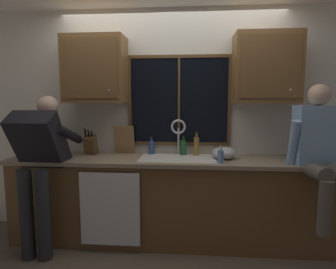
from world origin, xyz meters
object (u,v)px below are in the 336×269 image
at_px(person_sitting_on_counter, 321,147).
at_px(bottle_amber_small, 183,147).
at_px(bottle_tall_clear, 196,146).
at_px(soap_dispenser, 221,156).
at_px(cutting_board, 124,140).
at_px(mixing_bowl, 224,153).
at_px(person_standing, 40,158).
at_px(knife_block, 91,145).
at_px(bottle_green_glass, 151,147).

height_order(person_sitting_on_counter, bottle_amber_small, person_sitting_on_counter).
bearing_deg(bottle_tall_clear, soap_dispenser, -58.03).
distance_m(soap_dispenser, bottle_tall_clear, 0.43).
distance_m(person_sitting_on_counter, bottle_tall_clear, 1.21).
height_order(cutting_board, mixing_bowl, cutting_board).
bearing_deg(person_standing, soap_dispenser, 4.22).
xyz_separation_m(knife_block, bottle_tall_clear, (1.19, 0.05, 0.00)).
distance_m(knife_block, bottle_amber_small, 1.05).
relative_size(knife_block, cutting_board, 0.98).
relative_size(knife_block, bottle_tall_clear, 1.22).
height_order(bottle_green_glass, bottle_amber_small, bottle_amber_small).
relative_size(person_standing, bottle_tall_clear, 5.98).
xyz_separation_m(person_sitting_on_counter, bottle_green_glass, (-1.64, 0.48, -0.10)).
bearing_deg(bottle_green_glass, mixing_bowl, -12.73).
xyz_separation_m(knife_block, bottle_green_glass, (0.68, 0.09, -0.03)).
relative_size(person_sitting_on_counter, soap_dispenser, 7.24).
bearing_deg(soap_dispenser, knife_block, 167.60).
bearing_deg(bottle_amber_small, bottle_tall_clear, -6.39).
relative_size(knife_block, bottle_green_glass, 1.62).
bearing_deg(knife_block, cutting_board, 14.84).
xyz_separation_m(bottle_green_glass, bottle_amber_small, (0.37, -0.02, 0.01)).
height_order(bottle_green_glass, bottle_tall_clear, bottle_tall_clear).
relative_size(person_sitting_on_counter, mixing_bowl, 4.83).
distance_m(person_sitting_on_counter, bottle_amber_small, 1.35).
distance_m(person_sitting_on_counter, knife_block, 2.35).
height_order(knife_block, bottle_green_glass, knife_block).
xyz_separation_m(knife_block, mixing_bowl, (1.48, -0.10, -0.05)).
xyz_separation_m(person_sitting_on_counter, mixing_bowl, (-0.84, 0.29, -0.13)).
bearing_deg(person_sitting_on_counter, soap_dispenser, 175.03).
bearing_deg(bottle_amber_small, cutting_board, 177.71).
relative_size(person_standing, bottle_green_glass, 7.96).
relative_size(cutting_board, bottle_tall_clear, 1.25).
height_order(knife_block, bottle_amber_small, knife_block).
xyz_separation_m(person_standing, mixing_bowl, (1.83, 0.35, 0.01)).
bearing_deg(cutting_board, bottle_green_glass, -2.05).
bearing_deg(bottle_green_glass, bottle_amber_small, -2.50).
bearing_deg(bottle_tall_clear, person_standing, -162.20).
bearing_deg(person_standing, knife_block, 51.35).
relative_size(person_sitting_on_counter, bottle_tall_clear, 4.78).
bearing_deg(person_sitting_on_counter, bottle_amber_small, 160.14).
bearing_deg(bottle_amber_small, bottle_green_glass, 177.50).
xyz_separation_m(mixing_bowl, bottle_green_glass, (-0.80, 0.18, 0.02)).
height_order(knife_block, soap_dispenser, knife_block).
bearing_deg(mixing_bowl, soap_dispenser, -105.61).
bearing_deg(person_standing, mixing_bowl, 10.73).
bearing_deg(knife_block, bottle_tall_clear, 2.56).
bearing_deg(mixing_bowl, person_sitting_on_counter, -19.38).
relative_size(knife_block, soap_dispenser, 1.85).
xyz_separation_m(person_sitting_on_counter, soap_dispenser, (-0.90, 0.08, -0.12)).
xyz_separation_m(bottle_tall_clear, bottle_amber_small, (-0.15, 0.02, -0.02)).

